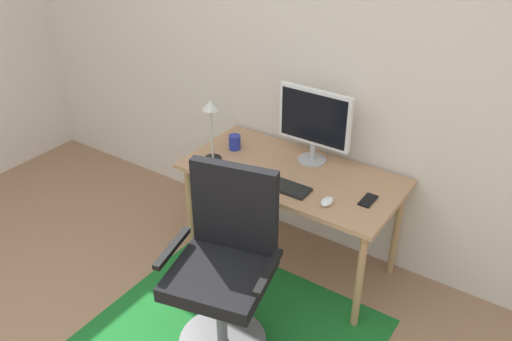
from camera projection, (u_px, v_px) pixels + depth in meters
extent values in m
cube|color=silver|center=(314.00, 57.00, 3.36)|extent=(6.00, 0.10, 2.60)
cube|color=#196826|center=(233.00, 334.00, 3.12)|extent=(1.52, 1.28, 0.01)
cube|color=tan|center=(292.00, 174.00, 3.33)|extent=(1.35, 0.67, 0.03)
cylinder|color=tan|center=(190.00, 210.00, 3.61)|extent=(0.04, 0.04, 0.67)
cylinder|color=tan|center=(359.00, 281.00, 3.02)|extent=(0.04, 0.04, 0.67)
cylinder|color=tan|center=(238.00, 175.00, 4.01)|extent=(0.04, 0.04, 0.67)
cylinder|color=tan|center=(396.00, 231.00, 3.41)|extent=(0.04, 0.04, 0.67)
cylinder|color=#B2B2B7|center=(312.00, 160.00, 3.45)|extent=(0.18, 0.18, 0.01)
cylinder|color=#B2B2B7|center=(313.00, 151.00, 3.41)|extent=(0.04, 0.04, 0.11)
cube|color=white|center=(315.00, 117.00, 3.30)|extent=(0.48, 0.04, 0.36)
cube|color=black|center=(313.00, 118.00, 3.28)|extent=(0.44, 0.00, 0.32)
cube|color=black|center=(276.00, 183.00, 3.19)|extent=(0.43, 0.13, 0.02)
ellipsoid|color=white|center=(327.00, 201.00, 3.01)|extent=(0.06, 0.10, 0.03)
cylinder|color=#2432A0|center=(235.00, 142.00, 3.56)|extent=(0.08, 0.08, 0.10)
cube|color=black|center=(368.00, 200.00, 3.05)|extent=(0.07, 0.14, 0.01)
cylinder|color=black|center=(213.00, 159.00, 3.45)|extent=(0.11, 0.11, 0.01)
cylinder|color=beige|center=(212.00, 134.00, 3.36)|extent=(0.02, 0.02, 0.34)
cone|color=beige|center=(210.00, 105.00, 3.26)|extent=(0.11, 0.11, 0.06)
cylinder|color=slate|center=(221.00, 312.00, 2.91)|extent=(0.06, 0.06, 0.43)
cube|color=black|center=(220.00, 276.00, 2.78)|extent=(0.59, 0.59, 0.08)
cube|color=black|center=(235.00, 207.00, 2.81)|extent=(0.47, 0.17, 0.50)
cube|color=black|center=(172.00, 248.00, 2.81)|extent=(0.12, 0.34, 0.03)
cube|color=black|center=(269.00, 272.00, 2.65)|extent=(0.12, 0.34, 0.03)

